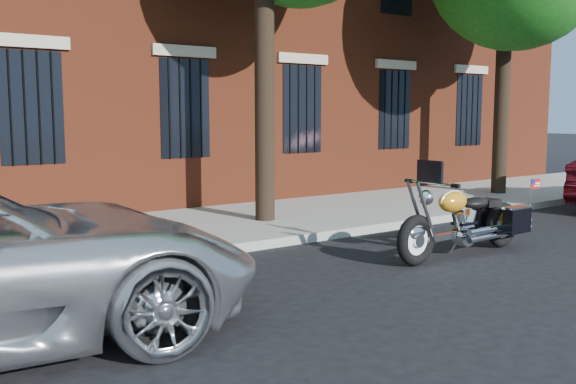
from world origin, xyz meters
TOP-DOWN VIEW (x-y plane):
  - ground at (0.00, 0.00)m, footprint 120.00×120.00m
  - curb at (0.00, 1.38)m, footprint 40.00×0.16m
  - sidewalk at (0.00, 3.26)m, footprint 40.00×3.60m
  - motorcycle at (1.65, -0.80)m, footprint 2.88×0.85m

SIDE VIEW (x-z plane):
  - ground at x=0.00m, z-range 0.00..0.00m
  - curb at x=0.00m, z-range 0.00..0.15m
  - sidewalk at x=0.00m, z-range 0.00..0.15m
  - motorcycle at x=1.65m, z-range -0.23..1.21m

